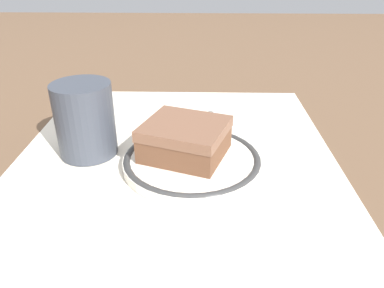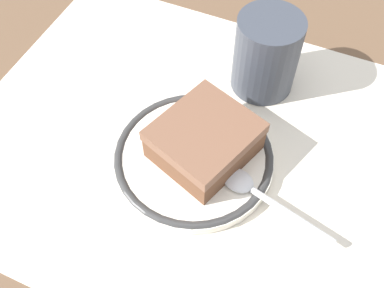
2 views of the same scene
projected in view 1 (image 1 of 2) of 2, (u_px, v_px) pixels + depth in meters
name	position (u px, v px, depth m)	size (l,w,h in m)	color
ground_plane	(175.00, 166.00, 0.47)	(2.40, 2.40, 0.00)	brown
placemat	(175.00, 166.00, 0.47)	(0.53, 0.41, 0.00)	beige
plate	(192.00, 161.00, 0.46)	(0.17, 0.17, 0.01)	silver
cake_slice	(185.00, 139.00, 0.46)	(0.12, 0.12, 0.04)	brown
spoon	(206.00, 128.00, 0.53)	(0.13, 0.05, 0.01)	silver
cup	(86.00, 124.00, 0.48)	(0.07, 0.07, 0.10)	#383D47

